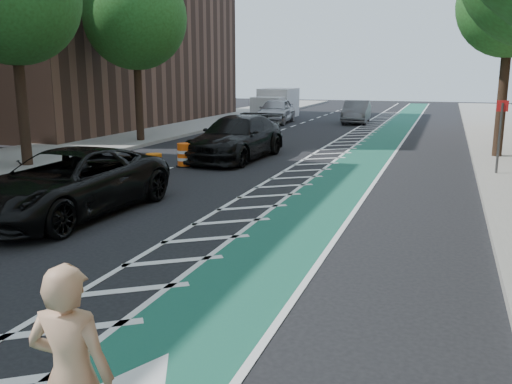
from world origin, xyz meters
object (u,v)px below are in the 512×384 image
at_px(skateboarder, 72,377).
at_px(suv_near, 67,183).
at_px(barrel_a, 154,168).
at_px(suv_far, 237,138).

bearing_deg(skateboarder, suv_near, -61.19).
height_order(skateboarder, barrel_a, skateboarder).
height_order(suv_far, barrel_a, suv_far).
distance_m(suv_near, barrel_a, 4.42).
height_order(skateboarder, suv_near, skateboarder).
bearing_deg(suv_near, barrel_a, 95.49).
relative_size(skateboarder, barrel_a, 2.20).
relative_size(skateboarder, suv_near, 0.33).
bearing_deg(suv_near, skateboarder, -48.56).
bearing_deg(barrel_a, suv_far, 80.34).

